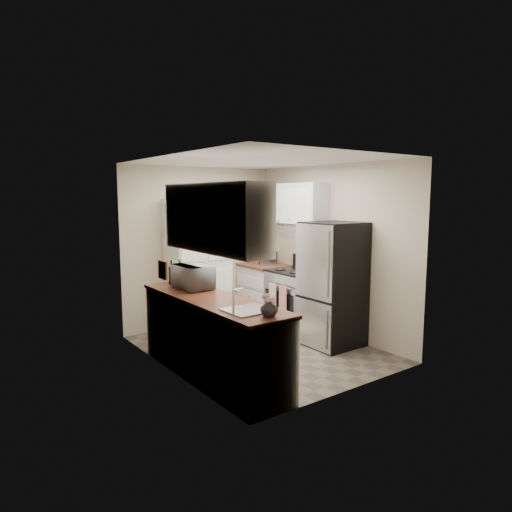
{
  "coord_description": "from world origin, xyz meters",
  "views": [
    {
      "loc": [
        -3.52,
        -4.76,
        2.05
      ],
      "look_at": [
        0.05,
        0.15,
        1.25
      ],
      "focal_mm": 32.0,
      "sensor_mm": 36.0,
      "label": 1
    }
  ],
  "objects_px": {
    "pantry_cabinet": "(198,265)",
    "wine_bottle": "(171,273)",
    "toaster_oven": "(265,257)",
    "refrigerator": "(333,284)",
    "microwave": "(193,277)",
    "electric_range": "(296,300)"
  },
  "relations": [
    {
      "from": "pantry_cabinet",
      "to": "wine_bottle",
      "type": "bearing_deg",
      "value": -136.68
    },
    {
      "from": "pantry_cabinet",
      "to": "toaster_oven",
      "type": "height_order",
      "value": "pantry_cabinet"
    },
    {
      "from": "refrigerator",
      "to": "microwave",
      "type": "bearing_deg",
      "value": 163.36
    },
    {
      "from": "pantry_cabinet",
      "to": "microwave",
      "type": "bearing_deg",
      "value": -121.2
    },
    {
      "from": "microwave",
      "to": "wine_bottle",
      "type": "distance_m",
      "value": 0.42
    },
    {
      "from": "refrigerator",
      "to": "electric_range",
      "type": "bearing_deg",
      "value": 87.52
    },
    {
      "from": "microwave",
      "to": "pantry_cabinet",
      "type": "bearing_deg",
      "value": -32.13
    },
    {
      "from": "refrigerator",
      "to": "wine_bottle",
      "type": "height_order",
      "value": "refrigerator"
    },
    {
      "from": "electric_range",
      "to": "toaster_oven",
      "type": "bearing_deg",
      "value": 87.66
    },
    {
      "from": "electric_range",
      "to": "toaster_oven",
      "type": "height_order",
      "value": "toaster_oven"
    },
    {
      "from": "microwave",
      "to": "toaster_oven",
      "type": "relative_size",
      "value": 1.31
    },
    {
      "from": "electric_range",
      "to": "wine_bottle",
      "type": "bearing_deg",
      "value": 175.22
    },
    {
      "from": "microwave",
      "to": "refrigerator",
      "type": "bearing_deg",
      "value": -107.56
    },
    {
      "from": "wine_bottle",
      "to": "pantry_cabinet",
      "type": "bearing_deg",
      "value": 43.32
    },
    {
      "from": "pantry_cabinet",
      "to": "microwave",
      "type": "height_order",
      "value": "pantry_cabinet"
    },
    {
      "from": "electric_range",
      "to": "wine_bottle",
      "type": "height_order",
      "value": "wine_bottle"
    },
    {
      "from": "microwave",
      "to": "wine_bottle",
      "type": "height_order",
      "value": "microwave"
    },
    {
      "from": "refrigerator",
      "to": "wine_bottle",
      "type": "bearing_deg",
      "value": 153.6
    },
    {
      "from": "pantry_cabinet",
      "to": "wine_bottle",
      "type": "xyz_separation_m",
      "value": [
        -0.81,
        -0.76,
        0.06
      ]
    },
    {
      "from": "pantry_cabinet",
      "to": "refrigerator",
      "type": "height_order",
      "value": "pantry_cabinet"
    },
    {
      "from": "toaster_oven",
      "to": "microwave",
      "type": "bearing_deg",
      "value": -128.37
    },
    {
      "from": "refrigerator",
      "to": "microwave",
      "type": "height_order",
      "value": "refrigerator"
    }
  ]
}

